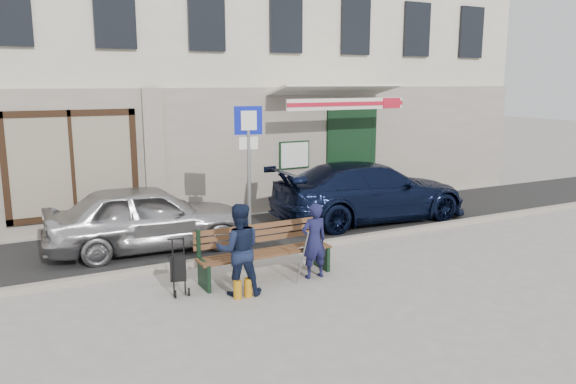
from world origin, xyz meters
TOP-DOWN VIEW (x-y plane):
  - ground at (0.00, 0.00)m, footprint 80.00×80.00m
  - asphalt_lane at (0.00, 3.10)m, footprint 60.00×3.20m
  - curb at (0.00, 1.50)m, footprint 60.00×0.18m
  - building at (0.01, 8.45)m, footprint 20.00×8.27m
  - car_silver at (-2.06, 2.94)m, footprint 4.06×1.81m
  - car_navy at (3.35, 2.92)m, footprint 5.04×2.27m
  - parking_sign at (-0.36, 1.74)m, footprint 0.53×0.14m
  - bench at (-0.72, 0.36)m, footprint 2.40×1.17m
  - man at (0.07, -0.02)m, footprint 0.48×0.32m
  - woman at (-1.38, -0.15)m, footprint 0.85×0.75m
  - stroller at (-2.23, 0.33)m, footprint 0.31×0.40m

SIDE VIEW (x-z plane):
  - ground at x=0.00m, z-range 0.00..0.00m
  - asphalt_lane at x=0.00m, z-range 0.00..0.01m
  - curb at x=0.00m, z-range 0.00..0.12m
  - stroller at x=-2.23m, z-range -0.05..0.84m
  - bench at x=-0.72m, z-range -0.03..0.95m
  - man at x=0.07m, z-range 0.00..1.32m
  - car_silver at x=-2.06m, z-range 0.00..1.36m
  - car_navy at x=3.35m, z-range 0.00..1.43m
  - woman at x=-1.38m, z-range 0.00..1.49m
  - parking_sign at x=-0.36m, z-range 0.52..3.41m
  - building at x=0.01m, z-range -0.03..9.97m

